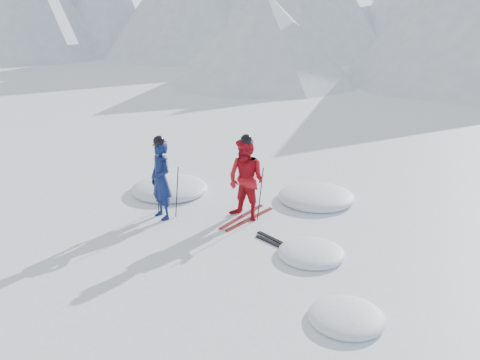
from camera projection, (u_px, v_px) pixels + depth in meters
The scene contains 12 objects.
ground at pixel (275, 251), 10.29m from camera, with size 160.00×160.00×0.00m, color white.
skier_blue at pixel (161, 180), 11.62m from camera, with size 0.68×0.45×1.87m, color #0C194A.
skier_red at pixel (246, 180), 11.55m from camera, with size 0.93×0.72×1.91m, color #AF0E19.
pole_blue_left at pixel (158, 188), 12.01m from camera, with size 0.02×0.02×1.24m, color black.
pole_blue_right at pixel (177, 192), 11.75m from camera, with size 0.02×0.02×1.24m, color black.
pole_red_left at pixel (243, 187), 12.02m from camera, with size 0.02×0.02×1.28m, color black.
pole_red_right at pixel (260, 194), 11.59m from camera, with size 0.02×0.02×1.28m, color black.
ski_worn_left at pixel (242, 216), 11.94m from camera, with size 0.09×1.70×0.03m, color black.
ski_worn_right at pixel (250, 219), 11.79m from camera, with size 0.09×1.70×0.03m, color black.
ski_loose_a at pixel (286, 245), 10.52m from camera, with size 0.09×1.70×0.03m, color black.
ski_loose_b at pixel (286, 249), 10.35m from camera, with size 0.09×1.70×0.03m, color black.
snow_lumps at pixel (250, 209), 12.41m from camera, with size 8.08×5.74×0.45m.
Camera 1 is at (5.34, -7.57, 4.77)m, focal length 38.00 mm.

